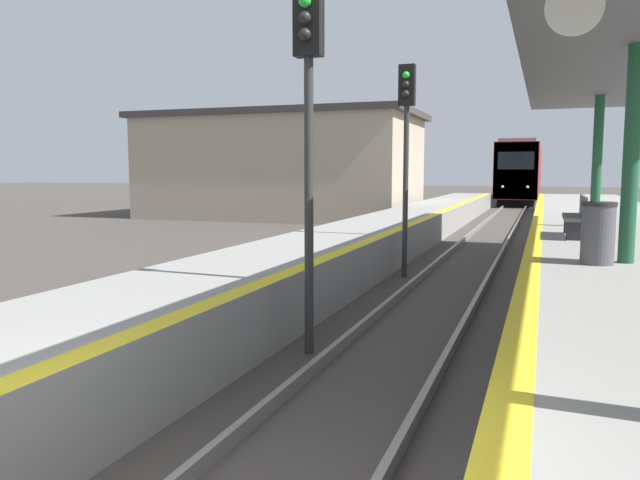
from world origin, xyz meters
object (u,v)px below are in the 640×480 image
object	(u,v)px
signal_mid	(406,131)
signal_near	(308,101)
bench	(577,215)
train	(522,172)
trash_bin	(598,233)

from	to	relation	value
signal_mid	signal_near	bearing A→B (deg)	-89.34
signal_mid	bench	size ratio (longest dim) A/B	2.45
train	bench	xyz separation A→B (m)	(2.52, -38.99, -0.87)
signal_near	trash_bin	bearing A→B (deg)	39.92
train	signal_near	bearing A→B (deg)	-91.33
train	signal_mid	xyz separation A→B (m)	(-1.15, -40.05, 1.00)
signal_near	train	bearing A→B (deg)	88.67
signal_near	bench	bearing A→B (deg)	64.13
train	trash_bin	size ratio (longest dim) A/B	23.63
trash_bin	signal_near	bearing A→B (deg)	-140.08
train	trash_bin	world-z (taller)	train
trash_bin	bench	xyz separation A→B (m)	(-0.12, 4.31, -0.00)
signal_mid	bench	xyz separation A→B (m)	(3.67, 1.06, -1.87)
bench	train	bearing A→B (deg)	93.69
signal_near	trash_bin	distance (m)	5.19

